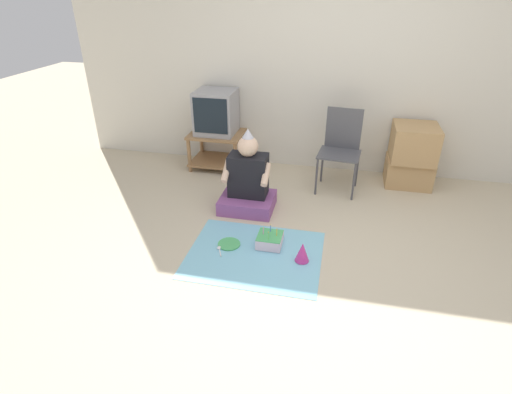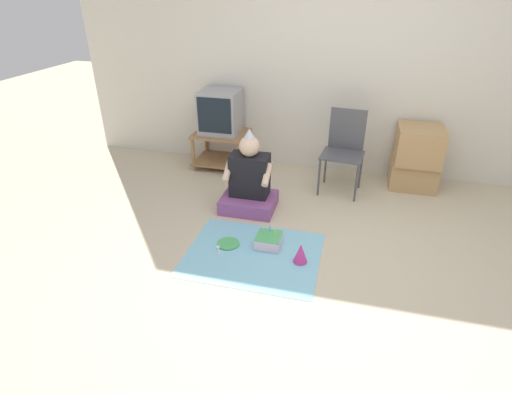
{
  "view_description": "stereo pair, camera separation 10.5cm",
  "coord_description": "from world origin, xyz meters",
  "px_view_note": "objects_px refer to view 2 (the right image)",
  "views": [
    {
      "loc": [
        0.05,
        -2.56,
        2.05
      ],
      "look_at": [
        -0.62,
        0.51,
        0.35
      ],
      "focal_mm": 28.0,
      "sensor_mm": 36.0,
      "label": 1
    },
    {
      "loc": [
        0.15,
        -2.53,
        2.05
      ],
      "look_at": [
        -0.62,
        0.51,
        0.35
      ],
      "focal_mm": 28.0,
      "sensor_mm": 36.0,
      "label": 2
    }
  ],
  "objects_px": {
    "cardboard_box_stack": "(416,157)",
    "person_seated": "(249,183)",
    "folding_chair": "(344,146)",
    "birthday_cake": "(269,240)",
    "party_hat_blue": "(301,253)",
    "tv": "(220,112)",
    "paper_plate": "(228,243)"
  },
  "relations": [
    {
      "from": "person_seated",
      "to": "paper_plate",
      "type": "distance_m",
      "value": 0.74
    },
    {
      "from": "tv",
      "to": "folding_chair",
      "type": "relative_size",
      "value": 0.57
    },
    {
      "from": "folding_chair",
      "to": "party_hat_blue",
      "type": "xyz_separation_m",
      "value": [
        -0.23,
        -1.45,
        -0.41
      ]
    },
    {
      "from": "person_seated",
      "to": "cardboard_box_stack",
      "type": "bearing_deg",
      "value": 28.99
    },
    {
      "from": "folding_chair",
      "to": "person_seated",
      "type": "distance_m",
      "value": 1.12
    },
    {
      "from": "birthday_cake",
      "to": "paper_plate",
      "type": "distance_m",
      "value": 0.36
    },
    {
      "from": "folding_chair",
      "to": "paper_plate",
      "type": "bearing_deg",
      "value": -123.05
    },
    {
      "from": "tv",
      "to": "paper_plate",
      "type": "xyz_separation_m",
      "value": [
        0.6,
        -1.63,
        -0.68
      ]
    },
    {
      "from": "folding_chair",
      "to": "person_seated",
      "type": "height_order",
      "value": "folding_chair"
    },
    {
      "from": "person_seated",
      "to": "paper_plate",
      "type": "height_order",
      "value": "person_seated"
    },
    {
      "from": "birthday_cake",
      "to": "paper_plate",
      "type": "xyz_separation_m",
      "value": [
        -0.35,
        -0.07,
        -0.05
      ]
    },
    {
      "from": "birthday_cake",
      "to": "party_hat_blue",
      "type": "bearing_deg",
      "value": -28.57
    },
    {
      "from": "tv",
      "to": "folding_chair",
      "type": "distance_m",
      "value": 1.51
    },
    {
      "from": "birthday_cake",
      "to": "paper_plate",
      "type": "height_order",
      "value": "birthday_cake"
    },
    {
      "from": "cardboard_box_stack",
      "to": "birthday_cake",
      "type": "relative_size",
      "value": 3.2
    },
    {
      "from": "folding_chair",
      "to": "birthday_cake",
      "type": "height_order",
      "value": "folding_chair"
    },
    {
      "from": "party_hat_blue",
      "to": "paper_plate",
      "type": "xyz_separation_m",
      "value": [
        -0.65,
        0.09,
        -0.08
      ]
    },
    {
      "from": "paper_plate",
      "to": "person_seated",
      "type": "bearing_deg",
      "value": 89.19
    },
    {
      "from": "birthday_cake",
      "to": "party_hat_blue",
      "type": "distance_m",
      "value": 0.35
    },
    {
      "from": "folding_chair",
      "to": "birthday_cake",
      "type": "xyz_separation_m",
      "value": [
        -0.53,
        -1.28,
        -0.45
      ]
    },
    {
      "from": "person_seated",
      "to": "folding_chair",
      "type": "bearing_deg",
      "value": 37.43
    },
    {
      "from": "folding_chair",
      "to": "birthday_cake",
      "type": "relative_size",
      "value": 4.07
    },
    {
      "from": "birthday_cake",
      "to": "cardboard_box_stack",
      "type": "bearing_deg",
      "value": 49.44
    },
    {
      "from": "tv",
      "to": "person_seated",
      "type": "relative_size",
      "value": 0.6
    },
    {
      "from": "cardboard_box_stack",
      "to": "party_hat_blue",
      "type": "bearing_deg",
      "value": -120.71
    },
    {
      "from": "cardboard_box_stack",
      "to": "party_hat_blue",
      "type": "height_order",
      "value": "cardboard_box_stack"
    },
    {
      "from": "cardboard_box_stack",
      "to": "tv",
      "type": "bearing_deg",
      "value": 179.31
    },
    {
      "from": "cardboard_box_stack",
      "to": "person_seated",
      "type": "relative_size",
      "value": 0.83
    },
    {
      "from": "tv",
      "to": "paper_plate",
      "type": "relative_size",
      "value": 2.56
    },
    {
      "from": "birthday_cake",
      "to": "person_seated",
      "type": "bearing_deg",
      "value": 119.05
    },
    {
      "from": "folding_chair",
      "to": "party_hat_blue",
      "type": "relative_size",
      "value": 5.17
    },
    {
      "from": "folding_chair",
      "to": "paper_plate",
      "type": "distance_m",
      "value": 1.69
    }
  ]
}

